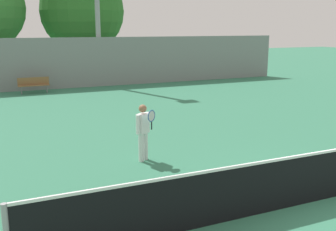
% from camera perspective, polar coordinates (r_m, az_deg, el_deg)
% --- Properties ---
extents(ground_plane, '(100.00, 100.00, 0.00)m').
position_cam_1_polar(ground_plane, '(8.91, 21.34, -11.29)').
color(ground_plane, '#337556').
extents(tennis_net, '(12.12, 0.09, 1.06)m').
position_cam_1_polar(tennis_net, '(8.71, 21.62, -8.03)').
color(tennis_net, '#99999E').
rests_on(tennis_net, ground_plane).
extents(tennis_player, '(0.52, 0.50, 1.53)m').
position_cam_1_polar(tennis_player, '(10.38, -3.61, -2.06)').
color(tennis_player, silver).
rests_on(tennis_player, ground_plane).
extents(bench_courtside_near, '(1.64, 0.40, 0.85)m').
position_cam_1_polar(bench_courtside_near, '(22.46, -18.91, 4.41)').
color(bench_courtside_near, brown).
rests_on(bench_courtside_near, ground_plane).
extents(back_fence, '(24.51, 0.06, 2.92)m').
position_cam_1_polar(back_fence, '(24.08, -9.57, 7.68)').
color(back_fence, gray).
rests_on(back_fence, ground_plane).
extents(tree_green_tall, '(5.81, 5.81, 7.50)m').
position_cam_1_polar(tree_green_tall, '(29.03, -12.35, 14.56)').
color(tree_green_tall, brown).
rests_on(tree_green_tall, ground_plane).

